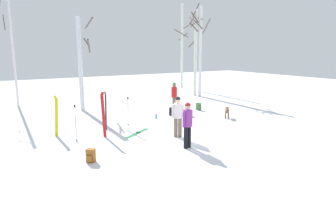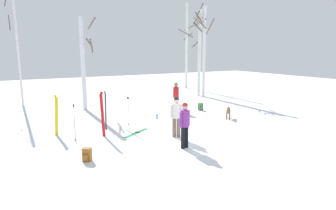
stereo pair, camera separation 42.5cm
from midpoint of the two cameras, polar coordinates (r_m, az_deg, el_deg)
name	(u,v)px [view 2 (the right image)]	position (r m, az deg, el deg)	size (l,w,h in m)	color
ground_plane	(188,139)	(12.00, 5.03, -6.63)	(60.00, 60.00, 0.00)	white
person_0	(176,114)	(11.95, 2.70, -1.80)	(0.44, 0.34, 1.72)	#72604C
person_1	(185,122)	(10.62, 4.47, -3.41)	(0.50, 0.34, 1.72)	black
person_2	(176,95)	(17.14, 2.29, 2.02)	(0.41, 0.39, 1.72)	#72604C
dog	(228,111)	(15.71, 12.57, -1.23)	(0.63, 0.70, 0.57)	brown
ski_pair_planted_0	(56,115)	(13.02, -20.26, -1.94)	(0.22, 0.07, 1.74)	yellow
ski_pair_planted_1	(106,111)	(13.29, -11.30, -1.15)	(0.04, 0.21, 1.78)	black
ski_pair_planted_2	(102,114)	(12.29, -11.83, -1.83)	(0.17, 0.13, 1.91)	red
ski_pair_lying_0	(137,133)	(12.80, -5.27, -5.47)	(1.50, 1.03, 0.05)	green
ski_poles_0	(128,110)	(13.93, -6.98, -1.04)	(0.07, 0.21, 1.40)	#B2B2BC
ski_poles_1	(75,122)	(11.93, -16.98, -3.18)	(0.07, 0.21, 1.50)	#B2B2BC
backpack_0	(87,155)	(9.88, -14.48, -9.48)	(0.34, 0.35, 0.44)	#99591E
backpack_1	(173,112)	(16.10, 1.79, -1.32)	(0.34, 0.32, 0.44)	black
backpack_2	(201,107)	(17.62, 7.12, -0.34)	(0.27, 0.30, 0.44)	#4C7F3F
water_bottle_0	(157,116)	(15.38, -1.40, -2.25)	(0.08, 0.08, 0.25)	#1E72BF
birch_tree_0	(17,45)	(20.87, -27.06, 10.43)	(0.60, 0.89, 7.53)	silver
birch_tree_1	(84,62)	(17.97, -15.64, 8.10)	(0.87, 1.42, 5.50)	silver
birch_tree_2	(199,52)	(23.07, 6.74, 10.43)	(1.13, 1.14, 6.64)	silver
birch_tree_3	(204,49)	(22.81, 7.62, 10.94)	(1.49, 1.47, 7.17)	white
birch_tree_4	(187,46)	(27.78, 4.16, 11.54)	(1.82, 1.81, 7.82)	silver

